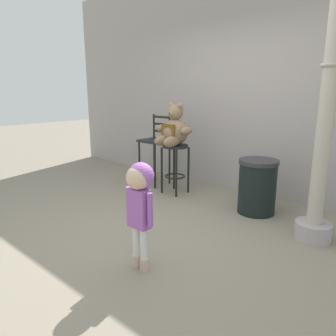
% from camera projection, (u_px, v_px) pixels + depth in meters
% --- Properties ---
extents(ground_plane, '(24.00, 24.00, 0.00)m').
position_uv_depth(ground_plane, '(152.00, 230.00, 3.50)').
color(ground_plane, gray).
extents(building_wall, '(7.63, 0.30, 3.25)m').
position_uv_depth(building_wall, '(251.00, 80.00, 4.63)').
color(building_wall, '#A19997').
rests_on(building_wall, ground_plane).
extents(bar_stool_with_teddy, '(0.37, 0.37, 0.72)m').
position_uv_depth(bar_stool_with_teddy, '(175.00, 159.00, 4.68)').
color(bar_stool_with_teddy, black).
rests_on(bar_stool_with_teddy, ground_plane).
extents(teddy_bear, '(0.58, 0.52, 0.60)m').
position_uv_depth(teddy_bear, '(174.00, 130.00, 4.55)').
color(teddy_bear, '#8D7157').
rests_on(teddy_bear, bar_stool_with_teddy).
extents(child_walking, '(0.30, 0.23, 0.93)m').
position_uv_depth(child_walking, '(140.00, 193.00, 2.61)').
color(child_walking, '#C8A997').
rests_on(child_walking, ground_plane).
extents(trash_bin, '(0.48, 0.48, 0.67)m').
position_uv_depth(trash_bin, '(257.00, 186.00, 3.94)').
color(trash_bin, black).
rests_on(trash_bin, ground_plane).
extents(lamppost, '(0.36, 0.36, 2.96)m').
position_uv_depth(lamppost, '(325.00, 124.00, 3.02)').
color(lamppost, '#A79EA1').
rests_on(lamppost, ground_plane).
extents(bar_chair_empty, '(0.40, 0.40, 1.11)m').
position_uv_depth(bar_chair_empty, '(156.00, 144.00, 5.12)').
color(bar_chair_empty, black).
rests_on(bar_chair_empty, ground_plane).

